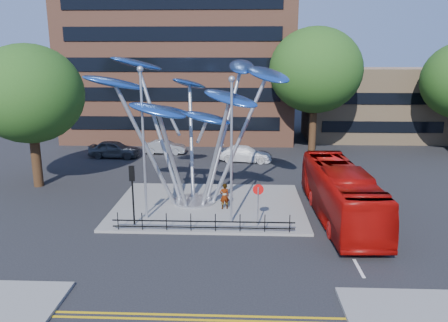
{
  "coord_description": "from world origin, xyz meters",
  "views": [
    {
      "loc": [
        1.05,
        -20.51,
        9.6
      ],
      "look_at": [
        0.05,
        4.0,
        3.54
      ],
      "focal_mm": 35.0,
      "sensor_mm": 36.0,
      "label": 1
    }
  ],
  "objects_px": {
    "street_lamp_left": "(143,131)",
    "parked_car_right": "(245,154)",
    "street_lamp_right": "(231,138)",
    "tree_left": "(29,94)",
    "red_bus": "(340,193)",
    "parked_car_mid": "(165,147)",
    "pedestrian": "(224,196)",
    "parked_car_left": "(114,149)",
    "leaf_sculpture": "(192,98)",
    "no_entry_sign_island": "(258,198)",
    "traffic_light_island": "(132,183)",
    "tree_right": "(315,70)"
  },
  "relations": [
    {
      "from": "parked_car_left",
      "to": "parked_car_mid",
      "type": "xyz_separation_m",
      "value": [
        4.5,
        1.81,
        -0.14
      ]
    },
    {
      "from": "tree_right",
      "to": "red_bus",
      "type": "bearing_deg",
      "value": -93.47
    },
    {
      "from": "tree_right",
      "to": "parked_car_left",
      "type": "height_order",
      "value": "tree_right"
    },
    {
      "from": "traffic_light_island",
      "to": "parked_car_mid",
      "type": "distance_m",
      "value": 18.77
    },
    {
      "from": "pedestrian",
      "to": "street_lamp_left",
      "type": "bearing_deg",
      "value": 6.39
    },
    {
      "from": "street_lamp_right",
      "to": "parked_car_right",
      "type": "relative_size",
      "value": 1.7
    },
    {
      "from": "tree_right",
      "to": "parked_car_right",
      "type": "relative_size",
      "value": 2.49
    },
    {
      "from": "leaf_sculpture",
      "to": "red_bus",
      "type": "relative_size",
      "value": 1.12
    },
    {
      "from": "no_entry_sign_island",
      "to": "parked_car_right",
      "type": "relative_size",
      "value": 0.5
    },
    {
      "from": "tree_right",
      "to": "traffic_light_island",
      "type": "height_order",
      "value": "tree_right"
    },
    {
      "from": "tree_left",
      "to": "traffic_light_island",
      "type": "xyz_separation_m",
      "value": [
        9.0,
        -7.5,
        -4.18
      ]
    },
    {
      "from": "parked_car_right",
      "to": "street_lamp_left",
      "type": "bearing_deg",
      "value": 166.82
    },
    {
      "from": "parked_car_right",
      "to": "tree_right",
      "type": "bearing_deg",
      "value": -52.24
    },
    {
      "from": "no_entry_sign_island",
      "to": "parked_car_mid",
      "type": "xyz_separation_m",
      "value": [
        -8.46,
        18.59,
        -1.15
      ]
    },
    {
      "from": "tree_right",
      "to": "street_lamp_left",
      "type": "height_order",
      "value": "tree_right"
    },
    {
      "from": "leaf_sculpture",
      "to": "red_bus",
      "type": "distance_m",
      "value": 10.7
    },
    {
      "from": "red_bus",
      "to": "parked_car_left",
      "type": "relative_size",
      "value": 2.4
    },
    {
      "from": "traffic_light_island",
      "to": "pedestrian",
      "type": "relative_size",
      "value": 2.09
    },
    {
      "from": "leaf_sculpture",
      "to": "traffic_light_island",
      "type": "xyz_separation_m",
      "value": [
        -2.93,
        -4.18,
        -4.26
      ]
    },
    {
      "from": "street_lamp_left",
      "to": "street_lamp_right",
      "type": "height_order",
      "value": "street_lamp_left"
    },
    {
      "from": "street_lamp_right",
      "to": "parked_car_left",
      "type": "xyz_separation_m",
      "value": [
        -11.46,
        16.3,
        -4.28
      ]
    },
    {
      "from": "no_entry_sign_island",
      "to": "street_lamp_left",
      "type": "bearing_deg",
      "value": 171.39
    },
    {
      "from": "street_lamp_right",
      "to": "tree_left",
      "type": "bearing_deg",
      "value": 154.23
    },
    {
      "from": "leaf_sculpture",
      "to": "pedestrian",
      "type": "relative_size",
      "value": 7.75
    },
    {
      "from": "street_lamp_right",
      "to": "no_entry_sign_island",
      "type": "xyz_separation_m",
      "value": [
        1.5,
        -0.48,
        -3.28
      ]
    },
    {
      "from": "tree_right",
      "to": "traffic_light_island",
      "type": "xyz_separation_m",
      "value": [
        -13.0,
        -19.5,
        -5.42
      ]
    },
    {
      "from": "red_bus",
      "to": "parked_car_mid",
      "type": "relative_size",
      "value": 2.81
    },
    {
      "from": "red_bus",
      "to": "parked_car_left",
      "type": "xyz_separation_m",
      "value": [
        -17.89,
        14.99,
        -0.78
      ]
    },
    {
      "from": "street_lamp_right",
      "to": "red_bus",
      "type": "xyz_separation_m",
      "value": [
        6.43,
        1.31,
        -3.51
      ]
    },
    {
      "from": "tree_left",
      "to": "traffic_light_island",
      "type": "bearing_deg",
      "value": -39.81
    },
    {
      "from": "street_lamp_left",
      "to": "parked_car_left",
      "type": "distance_m",
      "value": 17.66
    },
    {
      "from": "tree_right",
      "to": "tree_left",
      "type": "height_order",
      "value": "tree_right"
    },
    {
      "from": "traffic_light_island",
      "to": "parked_car_right",
      "type": "height_order",
      "value": "traffic_light_island"
    },
    {
      "from": "street_lamp_right",
      "to": "parked_car_right",
      "type": "distance_m",
      "value": 15.93
    },
    {
      "from": "red_bus",
      "to": "parked_car_mid",
      "type": "height_order",
      "value": "red_bus"
    },
    {
      "from": "tree_left",
      "to": "parked_car_left",
      "type": "bearing_deg",
      "value": 71.92
    },
    {
      "from": "street_lamp_left",
      "to": "parked_car_right",
      "type": "height_order",
      "value": "street_lamp_left"
    },
    {
      "from": "red_bus",
      "to": "parked_car_mid",
      "type": "xyz_separation_m",
      "value": [
        -13.39,
        16.8,
        -0.92
      ]
    },
    {
      "from": "leaf_sculpture",
      "to": "parked_car_left",
      "type": "bearing_deg",
      "value": 125.19
    },
    {
      "from": "parked_car_mid",
      "to": "red_bus",
      "type": "bearing_deg",
      "value": -140.5
    },
    {
      "from": "street_lamp_left",
      "to": "parked_car_left",
      "type": "relative_size",
      "value": 1.85
    },
    {
      "from": "tree_left",
      "to": "pedestrian",
      "type": "height_order",
      "value": "tree_left"
    },
    {
      "from": "leaf_sculpture",
      "to": "no_entry_sign_island",
      "type": "distance_m",
      "value": 7.71
    },
    {
      "from": "leaf_sculpture",
      "to": "pedestrian",
      "type": "height_order",
      "value": "leaf_sculpture"
    },
    {
      "from": "tree_right",
      "to": "parked_car_mid",
      "type": "bearing_deg",
      "value": -176.47
    },
    {
      "from": "tree_left",
      "to": "street_lamp_right",
      "type": "relative_size",
      "value": 1.24
    },
    {
      "from": "parked_car_right",
      "to": "tree_left",
      "type": "bearing_deg",
      "value": 126.82
    },
    {
      "from": "leaf_sculpture",
      "to": "street_lamp_right",
      "type": "height_order",
      "value": "leaf_sculpture"
    },
    {
      "from": "street_lamp_left",
      "to": "parked_car_mid",
      "type": "bearing_deg",
      "value": 96.37
    },
    {
      "from": "pedestrian",
      "to": "parked_car_right",
      "type": "xyz_separation_m",
      "value": [
        1.35,
        13.02,
        -0.26
      ]
    }
  ]
}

